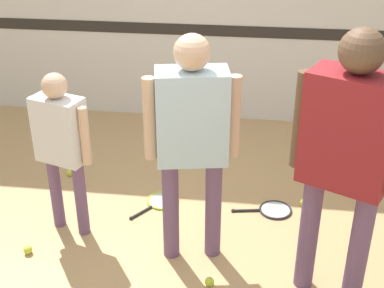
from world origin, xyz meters
TOP-DOWN VIEW (x-y plane):
  - ground_plane at (0.00, 0.00)m, footprint 16.00×16.00m
  - person_instructor at (0.04, 0.19)m, footprint 0.63×0.34m
  - person_student_left at (-0.96, 0.38)m, footprint 0.48×0.31m
  - person_student_right at (1.00, -0.11)m, footprint 0.64×0.48m
  - racket_spare_on_floor at (0.65, 0.83)m, footprint 0.53×0.32m
  - racket_second_spare at (-0.32, 0.83)m, footprint 0.43×0.51m
  - tennis_ball_near_instructor at (0.20, -0.14)m, footprint 0.07×0.07m
  - tennis_ball_by_spare_racket at (0.91, 0.94)m, footprint 0.07×0.07m
  - tennis_ball_stray_left at (-1.25, 1.17)m, footprint 0.07×0.07m
  - tennis_ball_stray_right at (-1.19, 0.03)m, footprint 0.07×0.07m

SIDE VIEW (x-z plane):
  - ground_plane at x=0.00m, z-range 0.00..0.00m
  - racket_spare_on_floor at x=0.65m, z-range -0.01..0.03m
  - racket_second_spare at x=-0.32m, z-range -0.01..0.03m
  - tennis_ball_near_instructor at x=0.20m, z-range 0.00..0.07m
  - tennis_ball_by_spare_racket at x=0.91m, z-range 0.00..0.07m
  - tennis_ball_stray_left at x=-1.25m, z-range 0.00..0.07m
  - tennis_ball_stray_right at x=-1.19m, z-range 0.00..0.07m
  - person_student_left at x=-0.96m, z-range 0.16..1.48m
  - person_instructor at x=0.04m, z-range 0.20..1.89m
  - person_student_right at x=1.00m, z-range 0.22..2.06m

